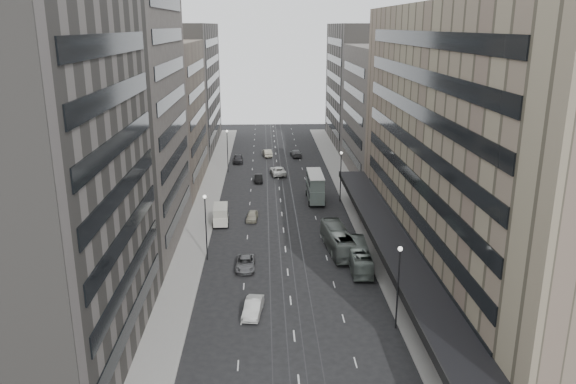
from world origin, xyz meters
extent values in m
plane|color=black|center=(0.00, 0.00, 0.00)|extent=(220.00, 220.00, 0.00)
cube|color=gray|center=(12.00, 37.50, 0.07)|extent=(4.00, 125.00, 0.15)
cube|color=gray|center=(-12.00, 37.50, 0.07)|extent=(4.00, 125.00, 0.15)
cube|color=gray|center=(21.50, 8.00, 15.00)|extent=(15.00, 60.00, 30.00)
cube|color=black|center=(12.00, 8.00, 4.00)|extent=(4.40, 60.00, 0.50)
cube|color=#524B47|center=(21.50, 52.00, 12.00)|extent=(15.00, 28.00, 24.00)
cube|color=#5A5651|center=(21.50, 82.00, 14.00)|extent=(15.00, 32.00, 28.00)
cube|color=#5A5651|center=(-21.50, -8.00, 15.00)|extent=(15.00, 28.00, 30.00)
cube|color=#524B47|center=(-21.50, 19.00, 17.00)|extent=(15.00, 26.00, 34.00)
cube|color=#786C5D|center=(-21.50, 46.00, 12.50)|extent=(15.00, 28.00, 25.00)
cube|color=#5A5651|center=(-21.50, 79.00, 14.00)|extent=(15.00, 38.00, 28.00)
cylinder|color=#262628|center=(9.70, -5.00, 4.00)|extent=(0.16, 0.16, 8.00)
sphere|color=silver|center=(9.70, -5.00, 8.10)|extent=(0.44, 0.44, 0.44)
cylinder|color=#262628|center=(9.70, 35.00, 4.00)|extent=(0.16, 0.16, 8.00)
sphere|color=silver|center=(9.70, 35.00, 8.10)|extent=(0.44, 0.44, 0.44)
cylinder|color=#262628|center=(-9.70, 12.00, 4.00)|extent=(0.16, 0.16, 8.00)
sphere|color=silver|center=(-9.70, 12.00, 8.10)|extent=(0.44, 0.44, 0.44)
cylinder|color=#262628|center=(-9.70, 55.00, 4.00)|extent=(0.16, 0.16, 8.00)
sphere|color=silver|center=(-9.70, 55.00, 8.10)|extent=(0.44, 0.44, 0.44)
imported|color=gray|center=(8.50, 9.15, 1.34)|extent=(2.66, 9.69, 2.67)
imported|color=gray|center=(6.62, 14.16, 1.49)|extent=(3.44, 10.88, 2.98)
cube|color=slate|center=(5.66, 35.54, 1.55)|extent=(2.35, 8.43, 2.15)
cube|color=slate|center=(5.66, 35.54, 3.56)|extent=(2.31, 8.10, 1.87)
cube|color=silver|center=(5.66, 35.54, 4.55)|extent=(2.35, 8.43, 0.11)
cylinder|color=black|center=(4.48, 32.50, 0.47)|extent=(0.26, 0.94, 0.94)
cylinder|color=black|center=(6.83, 32.50, 0.47)|extent=(0.26, 0.94, 0.94)
cylinder|color=black|center=(4.49, 38.57, 0.47)|extent=(0.26, 0.94, 0.94)
cylinder|color=black|center=(6.83, 38.57, 0.47)|extent=(0.26, 0.94, 0.94)
cube|color=white|center=(-8.93, 24.67, 1.05)|extent=(2.21, 4.57, 1.38)
cube|color=beige|center=(-8.93, 24.67, 2.28)|extent=(2.17, 4.48, 1.09)
cylinder|color=black|center=(-9.88, 23.14, 0.36)|extent=(0.23, 0.73, 0.72)
cylinder|color=black|center=(-7.86, 23.23, 0.36)|extent=(0.23, 0.73, 0.72)
cylinder|color=black|center=(-10.00, 26.10, 0.36)|extent=(0.23, 0.73, 0.72)
cylinder|color=black|center=(-7.98, 26.19, 0.36)|extent=(0.23, 0.73, 0.72)
imported|color=silver|center=(-3.86, -1.79, 0.76)|extent=(2.22, 4.77, 1.51)
imported|color=slate|center=(-4.96, 9.18, 0.67)|extent=(2.25, 4.86, 1.35)
imported|color=#A19B85|center=(-4.47, 26.33, 0.67)|extent=(1.93, 4.07, 1.34)
imported|color=black|center=(-3.69, 47.43, 0.68)|extent=(1.58, 4.15, 1.35)
imported|color=silver|center=(0.02, 52.37, 0.81)|extent=(3.32, 6.07, 1.61)
imported|color=#505053|center=(4.32, 67.80, 0.75)|extent=(2.61, 5.34, 1.50)
imported|color=#29282B|center=(-8.05, 62.75, 0.84)|extent=(2.11, 5.00, 1.69)
imported|color=#B4AF95|center=(-1.91, 68.32, 0.79)|extent=(2.27, 4.96, 1.58)
camera|label=1|loc=(-2.55, -51.89, 27.61)|focal=35.00mm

